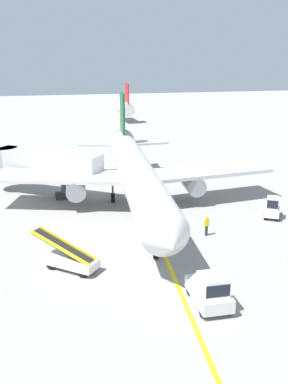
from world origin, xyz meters
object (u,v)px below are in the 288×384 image
object	(u,v)px
safety_cone_nose_right	(189,280)
ground_crew_marshaller	(207,225)
safety_cone_nose_left	(83,196)
jet_bridge	(37,163)
baggage_tug_near_wing	(272,208)
belt_loader_forward_hold	(70,259)
pushback_tug	(210,291)
airliner	(136,173)

from	to	relation	value
safety_cone_nose_right	ground_crew_marshaller	bearing A→B (deg)	59.96
safety_cone_nose_left	jet_bridge	bearing A→B (deg)	149.45
baggage_tug_near_wing	belt_loader_forward_hold	xyz separation A→B (m)	(-18.95, -5.62, -0.15)
jet_bridge	safety_cone_nose_right	bearing A→B (deg)	-67.65
baggage_tug_near_wing	safety_cone_nose_left	size ratio (longest dim) A/B	6.19
belt_loader_forward_hold	ground_crew_marshaller	xyz separation A→B (m)	(11.50, 3.24, 0.13)
safety_cone_nose_right	baggage_tug_near_wing	bearing A→B (deg)	39.51
jet_bridge	belt_loader_forward_hold	size ratio (longest dim) A/B	2.57
ground_crew_marshaller	pushback_tug	bearing A→B (deg)	-111.12
baggage_tug_near_wing	ground_crew_marshaller	distance (m)	7.82
airliner	ground_crew_marshaller	bearing A→B (deg)	-65.90
pushback_tug	baggage_tug_near_wing	bearing A→B (deg)	47.57
jet_bridge	pushback_tug	xyz separation A→B (m)	(9.44, -25.03, -2.55)
airliner	belt_loader_forward_hold	world-z (taller)	airliner
pushback_tug	ground_crew_marshaller	distance (m)	10.70
safety_cone_nose_right	safety_cone_nose_left	bearing A→B (deg)	103.34
airliner	ground_crew_marshaller	size ratio (longest dim) A/B	20.79
airliner	belt_loader_forward_hold	size ratio (longest dim) A/B	7.68
ground_crew_marshaller	safety_cone_nose_left	size ratio (longest dim) A/B	3.86
belt_loader_forward_hold	ground_crew_marshaller	distance (m)	11.95
pushback_tug	belt_loader_forward_hold	bearing A→B (deg)	138.58
pushback_tug	belt_loader_forward_hold	size ratio (longest dim) A/B	0.80
airliner	jet_bridge	size ratio (longest dim) A/B	2.99
airliner	jet_bridge	bearing A→B (deg)	146.41
belt_loader_forward_hold	safety_cone_nose_right	size ratio (longest dim) A/B	10.46
jet_bridge	safety_cone_nose_left	distance (m)	6.19
airliner	pushback_tug	distance (m)	18.98
belt_loader_forward_hold	safety_cone_nose_left	size ratio (longest dim) A/B	10.46
pushback_tug	ground_crew_marshaller	world-z (taller)	pushback_tug
jet_bridge	pushback_tug	distance (m)	26.87
pushback_tug	ground_crew_marshaller	bearing A→B (deg)	68.88
pushback_tug	jet_bridge	bearing A→B (deg)	110.67
airliner	safety_cone_nose_right	world-z (taller)	airliner
airliner	jet_bridge	xyz separation A→B (m)	(-9.34, 6.21, 0.12)
pushback_tug	baggage_tug_near_wing	xyz separation A→B (m)	(11.30, 12.36, -0.07)
ground_crew_marshaller	safety_cone_nose_left	xyz separation A→B (m)	(-8.80, 12.39, -0.69)
belt_loader_forward_hold	safety_cone_nose_left	bearing A→B (deg)	80.18
safety_cone_nose_left	safety_cone_nose_right	xyz separation A→B (m)	(4.64, -19.58, 0.00)
jet_bridge	ground_crew_marshaller	distance (m)	20.25
pushback_tug	belt_loader_forward_hold	xyz separation A→B (m)	(-7.65, 6.75, -0.22)
airliner	baggage_tug_near_wing	xyz separation A→B (m)	(11.40, -6.46, -2.49)
pushback_tug	safety_cone_nose_left	size ratio (longest dim) A/B	8.37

